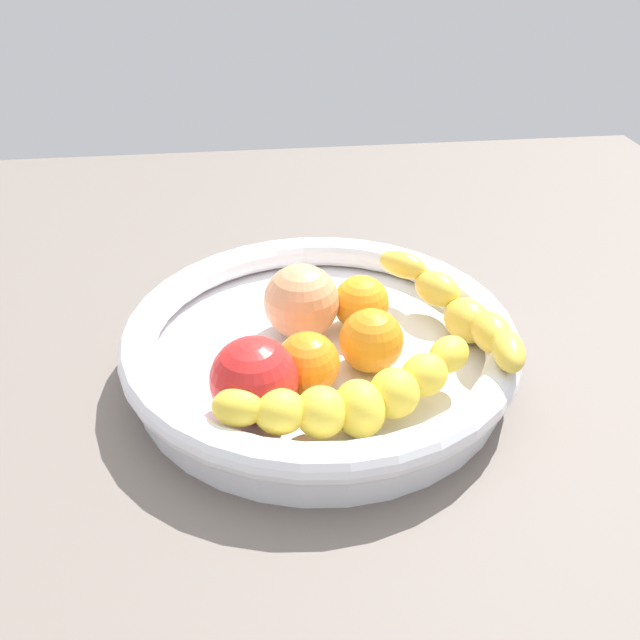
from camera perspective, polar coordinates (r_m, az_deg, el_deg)
kitchen_counter at (r=62.72cm, az=0.00°, el=-5.28°), size 120.00×120.00×3.00cm
fruit_bowl at (r=60.16cm, az=0.00°, el=-2.08°), size 34.44×34.44×5.41cm
banana_draped_left at (r=61.34cm, az=11.67°, el=0.75°), size 9.69×19.89×5.29cm
banana_draped_right at (r=50.77cm, az=3.01°, el=-6.43°), size 21.13×9.10×4.87cm
orange_front at (r=62.01cm, az=3.45°, el=1.42°), size 5.10×5.10×5.10cm
orange_mid_left at (r=56.78cm, az=4.30°, el=-1.73°), size 5.42×5.42×5.42cm
orange_mid_right at (r=54.22cm, az=-1.05°, el=-3.67°), size 5.19×5.19×5.19cm
tomato_red at (r=51.56cm, az=-5.53°, el=-5.00°), size 6.73×6.73×6.73cm
peach_blush at (r=60.54cm, az=-1.56°, el=1.55°), size 6.78×6.78×6.78cm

